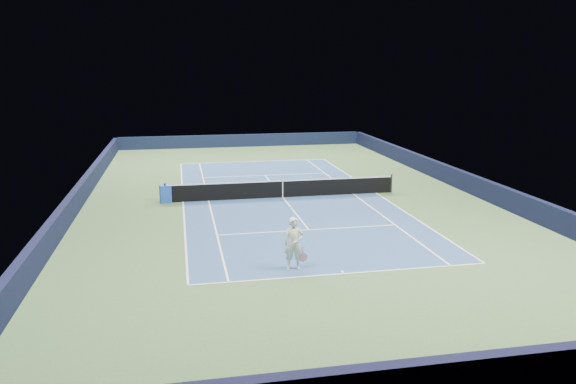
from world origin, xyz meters
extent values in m
plane|color=#3C5C32|center=(0.00, 0.00, 0.00)|extent=(40.00, 40.00, 0.00)
cube|color=black|center=(0.00, 19.82, 0.55)|extent=(22.00, 0.35, 1.10)
cube|color=black|center=(0.00, -19.82, 0.55)|extent=(22.00, 0.35, 1.10)
cube|color=black|center=(10.82, 0.00, 0.55)|extent=(0.35, 40.00, 1.10)
cube|color=black|center=(-10.82, 0.00, 0.55)|extent=(0.35, 40.00, 1.10)
cube|color=navy|center=(0.00, 0.00, 0.00)|extent=(10.97, 23.77, 0.01)
cube|color=white|center=(0.00, 11.88, 0.01)|extent=(10.97, 0.08, 0.00)
cube|color=white|center=(0.00, -11.88, 0.01)|extent=(10.97, 0.08, 0.00)
cube|color=white|center=(5.49, 0.00, 0.01)|extent=(0.08, 23.77, 0.00)
cube|color=white|center=(-5.49, 0.00, 0.01)|extent=(0.08, 23.77, 0.00)
cube|color=white|center=(4.12, 0.00, 0.01)|extent=(0.08, 23.77, 0.00)
cube|color=white|center=(-4.12, 0.00, 0.01)|extent=(0.08, 23.77, 0.00)
cube|color=white|center=(0.00, 6.40, 0.01)|extent=(8.23, 0.08, 0.00)
cube|color=white|center=(0.00, -6.40, 0.01)|extent=(8.23, 0.08, 0.00)
cube|color=white|center=(0.00, 0.00, 0.01)|extent=(0.08, 12.80, 0.00)
cube|color=white|center=(0.00, 11.73, 0.01)|extent=(0.08, 0.30, 0.00)
cube|color=white|center=(0.00, -11.73, 0.01)|extent=(0.08, 0.30, 0.00)
cylinder|color=black|center=(-6.40, 0.00, 0.54)|extent=(0.10, 0.10, 1.07)
cylinder|color=black|center=(6.40, 0.00, 0.54)|extent=(0.10, 0.10, 1.07)
cube|color=black|center=(0.00, 0.00, 0.46)|extent=(12.80, 0.03, 0.91)
cube|color=white|center=(0.00, 0.00, 0.94)|extent=(12.80, 0.04, 0.06)
cube|color=white|center=(0.00, 0.00, 0.46)|extent=(0.05, 0.04, 0.91)
cube|color=blue|center=(-6.40, 0.11, 0.47)|extent=(0.66, 0.61, 0.95)
cube|color=white|center=(-6.11, 0.11, 0.45)|extent=(0.04, 0.42, 0.42)
imported|color=silver|center=(-1.66, -11.07, 0.97)|extent=(0.76, 0.55, 1.94)
cylinder|color=pink|center=(-1.34, -11.12, 0.70)|extent=(0.03, 0.03, 0.32)
cylinder|color=black|center=(-1.34, -11.12, 0.46)|extent=(0.32, 0.03, 0.32)
cylinder|color=#CE85A5|center=(-1.34, -11.12, 0.46)|extent=(0.34, 0.03, 0.34)
sphere|color=#DDEE32|center=(-1.56, -10.07, 2.07)|extent=(0.07, 0.07, 0.07)
camera|label=1|loc=(-5.60, -29.96, 7.34)|focal=35.00mm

